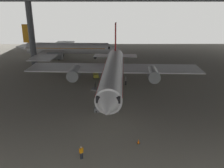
{
  "coord_description": "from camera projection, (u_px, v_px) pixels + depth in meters",
  "views": [
    {
      "loc": [
        0.27,
        -44.42,
        16.53
      ],
      "look_at": [
        0.58,
        -4.08,
        2.62
      ],
      "focal_mm": 38.11,
      "sensor_mm": 36.0,
      "label": 1
    }
  ],
  "objects": [
    {
      "name": "baggage_tug",
      "position": [
        96.0,
        75.0,
        54.95
      ],
      "size": [
        1.49,
        2.31,
        0.9
      ],
      "color": "yellow",
      "rests_on": "ground_plane"
    },
    {
      "name": "airplane_distant",
      "position": [
        66.0,
        48.0,
        72.5
      ],
      "size": [
        32.42,
        31.28,
        10.33
      ],
      "color": "white",
      "rests_on": "ground_plane"
    },
    {
      "name": "airplane_main",
      "position": [
        113.0,
        72.0,
        47.0
      ],
      "size": [
        36.9,
        38.22,
        11.89
      ],
      "color": "white",
      "rests_on": "ground_plane"
    },
    {
      "name": "crew_worker_by_stairs",
      "position": [
        108.0,
        98.0,
        40.99
      ],
      "size": [
        0.39,
        0.47,
        1.56
      ],
      "color": "#232838",
      "rests_on": "ground_plane"
    },
    {
      "name": "ground_plane",
      "position": [
        109.0,
        90.0,
        47.38
      ],
      "size": [
        110.0,
        110.0,
        0.0
      ],
      "primitive_type": "plane",
      "color": "gray"
    },
    {
      "name": "boarding_stairs",
      "position": [
        106.0,
        107.0,
        37.95
      ],
      "size": [
        4.36,
        1.72,
        4.75
      ],
      "color": "slate",
      "rests_on": "ground_plane"
    },
    {
      "name": "crew_worker_near_nose",
      "position": [
        81.0,
        152.0,
        26.17
      ],
      "size": [
        0.44,
        0.4,
        1.62
      ],
      "color": "#232838",
      "rests_on": "ground_plane"
    },
    {
      "name": "traffic_cone_orange",
      "position": [
        138.0,
        141.0,
        29.29
      ],
      "size": [
        0.36,
        0.36,
        0.6
      ],
      "color": "black",
      "rests_on": "ground_plane"
    }
  ]
}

